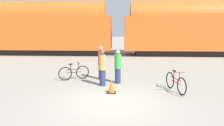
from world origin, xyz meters
name	(u,v)px	position (x,y,z in m)	size (l,w,h in m)	color
ground_plane	(110,102)	(0.00, 0.00, 0.00)	(80.00, 80.00, 0.00)	gray
freight_train	(118,27)	(0.00, 12.80, 2.62)	(28.51, 3.00, 5.04)	black
rail_near	(117,56)	(0.00, 12.09, 0.01)	(40.51, 0.07, 0.01)	#4C4238
rail_far	(118,54)	(0.00, 13.52, 0.01)	(40.51, 0.07, 0.01)	#4C4238
bicycle_maroon	(176,83)	(2.86, 1.51, 0.40)	(0.56, 1.77, 0.95)	black
bicycle_black	(74,73)	(-2.13, 3.32, 0.39)	(1.53, 0.79, 0.91)	black
person_in_red	(101,63)	(-0.67, 3.41, 0.92)	(0.32, 0.32, 1.80)	#283351
person_in_tan	(102,68)	(-0.49, 2.23, 0.88)	(0.35, 0.35, 1.74)	#283351
person_in_green	(118,67)	(0.25, 2.73, 0.85)	(0.34, 0.34, 1.70)	#283351
traffic_cone	(111,87)	(0.00, 1.16, 0.25)	(0.40, 0.40, 0.55)	black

